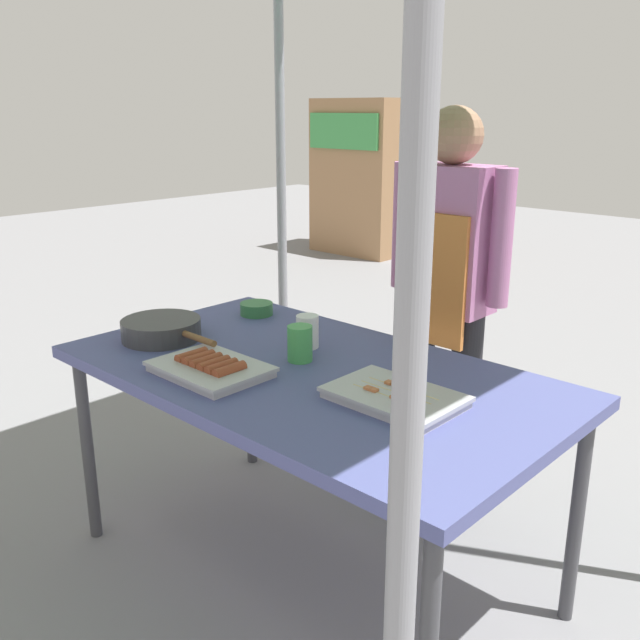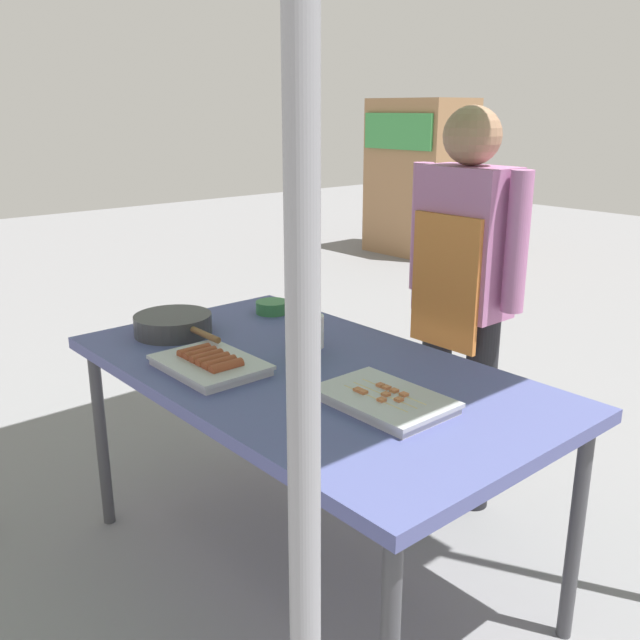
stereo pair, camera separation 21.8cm
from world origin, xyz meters
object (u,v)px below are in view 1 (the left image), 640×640
at_px(cooking_wok, 162,328).
at_px(vendor_woman, 446,277).
at_px(condiment_bowl, 257,309).
at_px(neighbor_stall_left, 365,177).
at_px(drink_cup_near_edge, 307,332).
at_px(tray_meat_skewers, 395,397).
at_px(stall_table, 309,384).
at_px(drink_cup_by_wok, 300,343).
at_px(tray_grilled_sausages, 210,368).

height_order(cooking_wok, vendor_woman, vendor_woman).
height_order(condiment_bowl, neighbor_stall_left, neighbor_stall_left).
xyz_separation_m(drink_cup_near_edge, vendor_woman, (0.14, 0.63, 0.10)).
distance_m(tray_meat_skewers, cooking_wok, 0.95).
distance_m(stall_table, neighbor_stall_left, 5.66).
xyz_separation_m(cooking_wok, drink_cup_by_wok, (0.51, 0.18, 0.02)).
xyz_separation_m(tray_grilled_sausages, drink_cup_by_wok, (0.12, 0.27, 0.04)).
bearing_deg(vendor_woman, cooking_wok, 57.66).
bearing_deg(vendor_woman, condiment_bowl, 40.50).
bearing_deg(stall_table, tray_meat_skewers, -3.93).
bearing_deg(cooking_wok, drink_cup_near_edge, 33.30).
distance_m(condiment_bowl, drink_cup_by_wok, 0.56).
distance_m(drink_cup_near_edge, drink_cup_by_wok, 0.13).
height_order(tray_grilled_sausages, drink_cup_by_wok, drink_cup_by_wok).
bearing_deg(cooking_wok, vendor_woman, 57.66).
distance_m(condiment_bowl, vendor_woman, 0.75).
distance_m(stall_table, cooking_wok, 0.61).
bearing_deg(tray_meat_skewers, drink_cup_near_edge, 161.37).
height_order(stall_table, neighbor_stall_left, neighbor_stall_left).
xyz_separation_m(tray_grilled_sausages, cooking_wok, (-0.40, 0.10, 0.02)).
relative_size(tray_meat_skewers, drink_cup_near_edge, 3.24).
relative_size(stall_table, condiment_bowl, 12.32).
distance_m(drink_cup_near_edge, neighbor_stall_left, 5.45).
bearing_deg(neighbor_stall_left, cooking_wok, -58.00).
bearing_deg(tray_meat_skewers, vendor_woman, 114.49).
bearing_deg(cooking_wok, stall_table, 13.68).
relative_size(stall_table, neighbor_stall_left, 0.98).
distance_m(tray_grilled_sausages, cooking_wok, 0.41).
height_order(stall_table, tray_meat_skewers, tray_meat_skewers).
relative_size(tray_grilled_sausages, neighbor_stall_left, 0.21).
height_order(condiment_bowl, drink_cup_by_wok, drink_cup_by_wok).
relative_size(condiment_bowl, drink_cup_near_edge, 1.15).
bearing_deg(drink_cup_near_edge, tray_grilled_sausages, -96.37).
relative_size(tray_grilled_sausages, drink_cup_by_wok, 2.99).
bearing_deg(tray_meat_skewers, drink_cup_by_wok, 172.15).
xyz_separation_m(drink_cup_near_edge, drink_cup_by_wok, (0.07, -0.11, 0.00)).
bearing_deg(stall_table, vendor_woman, 90.59).
height_order(drink_cup_by_wok, neighbor_stall_left, neighbor_stall_left).
distance_m(condiment_bowl, drink_cup_near_edge, 0.45).
bearing_deg(neighbor_stall_left, stall_table, -52.18).
bearing_deg(stall_table, tray_grilled_sausages, -128.65).
relative_size(cooking_wok, neighbor_stall_left, 0.27).
height_order(stall_table, vendor_woman, vendor_woman).
distance_m(tray_grilled_sausages, condiment_bowl, 0.65).
relative_size(tray_meat_skewers, drink_cup_by_wok, 3.13).
distance_m(tray_grilled_sausages, neighbor_stall_left, 5.74).
relative_size(cooking_wok, drink_cup_by_wok, 3.75).
distance_m(drink_cup_by_wok, vendor_woman, 0.75).
distance_m(tray_meat_skewers, condiment_bowl, 0.98).
relative_size(tray_meat_skewers, condiment_bowl, 2.82).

